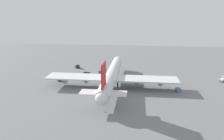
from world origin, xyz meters
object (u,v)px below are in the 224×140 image
(baggage_tug, at_px, (87,73))
(catering_truck, at_px, (103,71))
(safety_cone_nose, at_px, (114,69))
(cargo_loader, at_px, (223,79))
(pushback_tractor, at_px, (61,79))
(cargo_container_fore, at_px, (178,90))
(cargo_airplane, at_px, (112,75))
(maintenance_van, at_px, (77,66))
(safety_cone_tail, at_px, (105,111))

(baggage_tug, height_order, catering_truck, catering_truck)
(baggage_tug, bearing_deg, safety_cone_nose, -43.16)
(cargo_loader, bearing_deg, pushback_tractor, 96.19)
(safety_cone_nose, bearing_deg, pushback_tractor, 136.15)
(cargo_container_fore, distance_m, safety_cone_nose, 49.34)
(cargo_loader, xyz_separation_m, cargo_container_fore, (-18.94, 25.99, -0.29))
(cargo_airplane, relative_size, baggage_tug, 16.40)
(cargo_loader, distance_m, pushback_tractor, 85.42)
(maintenance_van, height_order, safety_cone_nose, maintenance_van)
(baggage_tug, height_order, safety_cone_nose, baggage_tug)
(cargo_loader, relative_size, baggage_tug, 1.27)
(cargo_loader, height_order, safety_cone_tail, cargo_loader)
(safety_cone_tail, bearing_deg, cargo_airplane, 1.88)
(cargo_loader, bearing_deg, cargo_airplane, 103.58)
(catering_truck, distance_m, safety_cone_tail, 53.13)
(safety_cone_tail, bearing_deg, cargo_loader, -52.06)
(safety_cone_tail, bearing_deg, catering_truck, 9.88)
(maintenance_van, relative_size, catering_truck, 0.84)
(cargo_airplane, distance_m, safety_cone_tail, 30.37)
(baggage_tug, xyz_separation_m, cargo_container_fore, (-21.26, -47.52, -0.25))
(maintenance_van, relative_size, safety_cone_tail, 5.77)
(cargo_container_fore, relative_size, safety_cone_tail, 3.56)
(baggage_tug, bearing_deg, pushback_tractor, 135.27)
(cargo_loader, bearing_deg, maintenance_van, 77.42)
(maintenance_van, distance_m, baggage_tug, 19.13)
(pushback_tractor, bearing_deg, cargo_airplane, -99.34)
(cargo_airplane, xyz_separation_m, cargo_container_fore, (-5.16, -31.08, -4.52))
(safety_cone_nose, bearing_deg, cargo_loader, -106.29)
(baggage_tug, bearing_deg, catering_truck, -52.83)
(catering_truck, bearing_deg, safety_cone_nose, -33.54)
(cargo_airplane, bearing_deg, cargo_loader, -76.42)
(maintenance_van, xyz_separation_m, safety_cone_tail, (-62.35, -27.42, -0.70))
(baggage_tug, bearing_deg, maintenance_van, 31.50)
(cargo_airplane, relative_size, safety_cone_nose, 118.87)
(maintenance_van, distance_m, safety_cone_tail, 68.11)
(cargo_container_fore, bearing_deg, safety_cone_nose, 42.63)
(baggage_tug, bearing_deg, safety_cone_tail, -159.27)
(safety_cone_nose, bearing_deg, maintenance_van, 86.97)
(maintenance_van, relative_size, safety_cone_nose, 7.73)
(maintenance_van, relative_size, cargo_container_fore, 1.62)
(cargo_loader, xyz_separation_m, baggage_tug, (2.32, 73.50, -0.04))
(cargo_loader, height_order, catering_truck, cargo_loader)
(cargo_airplane, bearing_deg, cargo_container_fore, -99.42)
(catering_truck, bearing_deg, cargo_container_fore, -125.11)
(safety_cone_nose, xyz_separation_m, safety_cone_tail, (-61.07, -3.32, 0.10))
(cargo_loader, bearing_deg, baggage_tug, 88.19)
(catering_truck, bearing_deg, maintenance_van, 61.33)
(maintenance_van, height_order, catering_truck, catering_truck)
(cargo_loader, xyz_separation_m, maintenance_van, (18.63, 83.50, -0.11))
(maintenance_van, distance_m, pushback_tractor, 27.87)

